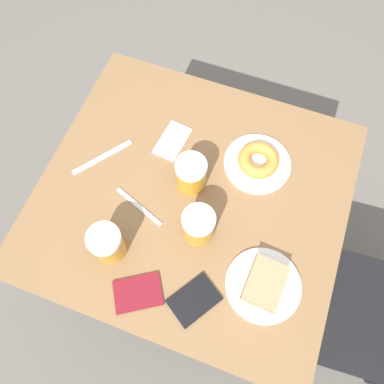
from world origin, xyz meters
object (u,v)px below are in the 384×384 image
object	(u,v)px
napkin_folded	(172,141)
passport_near_edge	(138,293)
beer_mug_center	(107,244)
beer_mug_right	(198,225)
plate_with_cake	(264,284)
passport_far_edge	(194,300)
plate_with_donut	(258,161)
knife	(103,157)
fork	(139,207)
beer_mug_left	(191,174)

from	to	relation	value
napkin_folded	passport_near_edge	distance (m)	0.47
beer_mug_center	beer_mug_right	world-z (taller)	same
plate_with_cake	passport_far_edge	size ratio (longest dim) A/B	1.32
plate_with_donut	knife	world-z (taller)	plate_with_donut
napkin_folded	passport_near_edge	world-z (taller)	passport_near_edge
knife	plate_with_donut	bearing A→B (deg)	107.45
plate_with_donut	fork	bearing A→B (deg)	-48.09
beer_mug_left	napkin_folded	size ratio (longest dim) A/B	0.83
beer_mug_right	knife	size ratio (longest dim) A/B	0.67
plate_with_cake	napkin_folded	xyz separation A→B (m)	(-0.33, -0.39, -0.02)
beer_mug_right	passport_near_edge	size ratio (longest dim) A/B	0.75
plate_with_donut	napkin_folded	size ratio (longest dim) A/B	1.47
plate_with_cake	fork	world-z (taller)	plate_with_cake
beer_mug_right	napkin_folded	size ratio (longest dim) A/B	0.83
passport_near_edge	passport_far_edge	world-z (taller)	same
plate_with_donut	passport_far_edge	distance (m)	0.45
beer_mug_left	knife	size ratio (longest dim) A/B	0.67
beer_mug_left	knife	xyz separation A→B (m)	(0.02, -0.29, -0.06)
napkin_folded	passport_far_edge	world-z (taller)	passport_far_edge
passport_near_edge	beer_mug_center	bearing A→B (deg)	-125.73
plate_with_donut	beer_mug_center	size ratio (longest dim) A/B	1.78
beer_mug_left	beer_mug_center	size ratio (longest dim) A/B	1.00
beer_mug_left	beer_mug_center	world-z (taller)	same
beer_mug_center	passport_near_edge	xyz separation A→B (m)	(0.08, 0.12, -0.05)
knife	beer_mug_center	bearing A→B (deg)	30.54
beer_mug_center	napkin_folded	world-z (taller)	beer_mug_center
plate_with_cake	passport_far_edge	world-z (taller)	plate_with_cake
beer_mug_center	beer_mug_right	distance (m)	0.25
plate_with_cake	napkin_folded	bearing A→B (deg)	-130.34
plate_with_donut	beer_mug_center	distance (m)	0.50
plate_with_cake	passport_near_edge	bearing A→B (deg)	-66.40
knife	passport_near_edge	bearing A→B (deg)	38.29
plate_with_donut	beer_mug_right	world-z (taller)	beer_mug_right
beer_mug_right	knife	xyz separation A→B (m)	(-0.12, -0.36, -0.06)
beer_mug_center	passport_far_edge	world-z (taller)	beer_mug_center
plate_with_cake	knife	xyz separation A→B (m)	(-0.20, -0.57, -0.02)
fork	plate_with_cake	bearing A→B (deg)	77.07
plate_with_donut	beer_mug_right	xyz separation A→B (m)	(0.26, -0.10, 0.04)
beer_mug_left	napkin_folded	world-z (taller)	beer_mug_left
beer_mug_left	passport_far_edge	bearing A→B (deg)	21.71
fork	knife	size ratio (longest dim) A/B	0.97
napkin_folded	knife	distance (m)	0.22
plate_with_cake	beer_mug_left	xyz separation A→B (m)	(-0.22, -0.29, 0.04)
beer_mug_right	napkin_folded	distance (m)	0.31
beer_mug_right	passport_near_edge	bearing A→B (deg)	-23.17
beer_mug_center	passport_far_edge	size ratio (longest dim) A/B	0.75
plate_with_cake	passport_far_edge	distance (m)	0.19
beer_mug_center	beer_mug_right	size ratio (longest dim) A/B	1.00
beer_mug_center	passport_far_edge	xyz separation A→B (m)	(0.05, 0.26, -0.05)
napkin_folded	fork	size ratio (longest dim) A/B	0.83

